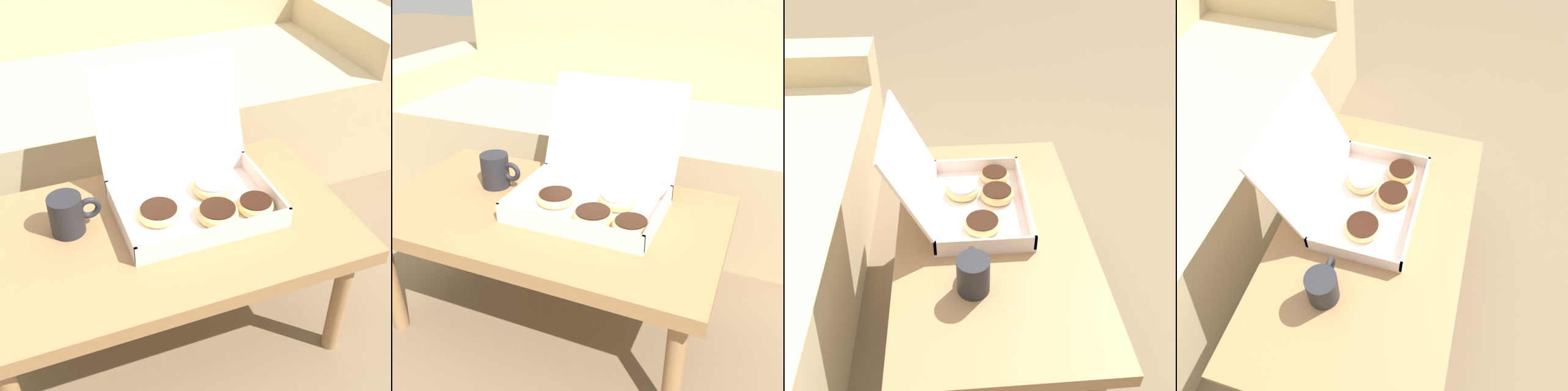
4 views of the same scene
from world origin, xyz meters
TOP-DOWN VIEW (x-y plane):
  - ground_plane at (0.00, 0.00)m, footprint 12.00×12.00m
  - couch at (0.00, 0.83)m, footprint 2.40×0.85m
  - coffee_table at (0.00, -0.09)m, footprint 0.94×0.54m
  - pastry_box at (0.12, -0.02)m, footprint 0.39×0.39m
  - coffee_mug at (-0.20, -0.02)m, footprint 0.12×0.08m

SIDE VIEW (x-z plane):
  - ground_plane at x=0.00m, z-range 0.00..0.00m
  - couch at x=0.00m, z-range -0.16..0.76m
  - coffee_table at x=0.00m, z-range 0.15..0.53m
  - coffee_mug at x=-0.20m, z-range 0.38..0.48m
  - pastry_box at x=0.12m, z-range 0.29..0.59m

